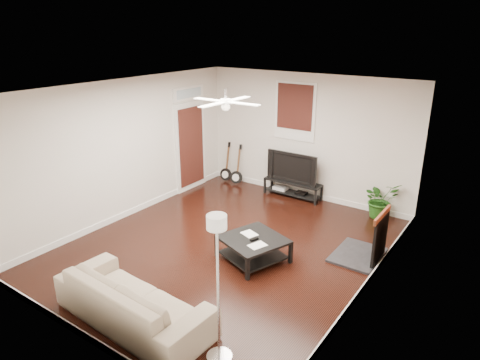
% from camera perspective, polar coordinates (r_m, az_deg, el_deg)
% --- Properties ---
extents(room, '(5.01, 6.01, 2.81)m').
position_cam_1_polar(room, '(7.24, -1.80, 0.98)').
color(room, black).
rests_on(room, ground).
extents(brick_accent, '(0.02, 2.20, 2.80)m').
position_cam_1_polar(brick_accent, '(7.09, 19.66, -0.64)').
color(brick_accent, '#9F5633').
rests_on(brick_accent, floor).
extents(fireplace, '(0.80, 1.10, 0.92)m').
position_cam_1_polar(fireplace, '(7.52, 16.73, -6.93)').
color(fireplace, black).
rests_on(fireplace, floor).
extents(window_back, '(1.00, 0.06, 1.30)m').
position_cam_1_polar(window_back, '(9.71, 7.30, 9.05)').
color(window_back, '#33120E').
rests_on(window_back, wall_back).
extents(door_left, '(0.08, 1.00, 2.50)m').
position_cam_1_polar(door_left, '(10.19, -6.60, 5.56)').
color(door_left, white).
rests_on(door_left, wall_left).
extents(tv_stand, '(1.35, 0.36, 0.38)m').
position_cam_1_polar(tv_stand, '(9.97, 7.01, -1.19)').
color(tv_stand, black).
rests_on(tv_stand, floor).
extents(tv, '(1.21, 0.16, 0.70)m').
position_cam_1_polar(tv, '(9.80, 7.20, 1.80)').
color(tv, black).
rests_on(tv, tv_stand).
extents(coffee_table, '(1.21, 1.21, 0.40)m').
position_cam_1_polar(coffee_table, '(7.31, 1.77, -9.15)').
color(coffee_table, black).
rests_on(coffee_table, floor).
extents(sofa, '(2.34, 1.01, 0.67)m').
position_cam_1_polar(sofa, '(6.04, -14.03, -15.17)').
color(sofa, tan).
rests_on(sofa, floor).
extents(floor_lamp, '(0.32, 0.32, 1.88)m').
position_cam_1_polar(floor_lamp, '(4.97, -2.94, -14.51)').
color(floor_lamp, white).
rests_on(floor_lamp, floor).
extents(potted_plant, '(0.90, 0.92, 0.77)m').
position_cam_1_polar(potted_plant, '(9.24, 18.18, -2.49)').
color(potted_plant, '#225718').
rests_on(potted_plant, floor).
extents(guitar_left, '(0.33, 0.25, 1.00)m').
position_cam_1_polar(guitar_left, '(10.79, -1.92, 2.37)').
color(guitar_left, black).
rests_on(guitar_left, floor).
extents(guitar_right, '(0.35, 0.28, 1.00)m').
position_cam_1_polar(guitar_right, '(10.58, -0.50, 2.00)').
color(guitar_right, black).
rests_on(guitar_right, floor).
extents(ceiling_fan, '(1.24, 1.24, 0.32)m').
position_cam_1_polar(ceiling_fan, '(6.95, -1.91, 10.38)').
color(ceiling_fan, white).
rests_on(ceiling_fan, ceiling).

